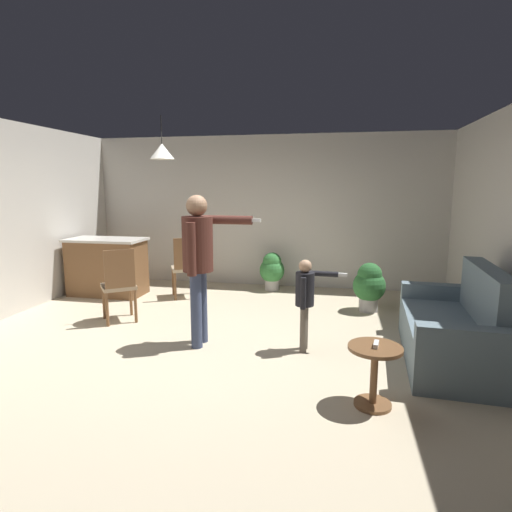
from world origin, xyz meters
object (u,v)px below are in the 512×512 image
(couch_floral, at_px, (455,330))
(person_child, at_px, (306,295))
(kitchen_counter, at_px, (107,267))
(dining_chair_near_wall, at_px, (185,265))
(side_table_by_couch, at_px, (374,369))
(dining_chair_by_counter, at_px, (119,282))
(person_adult, at_px, (199,254))
(spare_remote_on_table, at_px, (376,344))
(potted_plant_by_wall, at_px, (272,269))
(potted_plant_corner, at_px, (369,285))

(couch_floral, relative_size, person_child, 1.81)
(kitchen_counter, relative_size, dining_chair_near_wall, 1.26)
(kitchen_counter, xyz_separation_m, side_table_by_couch, (4.10, -2.87, -0.15))
(couch_floral, xyz_separation_m, dining_chair_by_counter, (-4.05, 0.47, 0.21))
(dining_chair_near_wall, bearing_deg, person_adult, -91.93)
(dining_chair_by_counter, xyz_separation_m, spare_remote_on_table, (3.16, -1.58, -0.01))
(kitchen_counter, height_order, dining_chair_by_counter, dining_chair_by_counter)
(potted_plant_by_wall, bearing_deg, couch_floral, -48.12)
(couch_floral, bearing_deg, dining_chair_near_wall, 67.34)
(side_table_by_couch, xyz_separation_m, dining_chair_by_counter, (-3.15, 1.58, 0.22))
(kitchen_counter, relative_size, potted_plant_corner, 1.76)
(couch_floral, bearing_deg, dining_chair_by_counter, 87.17)
(dining_chair_near_wall, xyz_separation_m, spare_remote_on_table, (2.74, -2.91, -0.01))
(kitchen_counter, distance_m, spare_remote_on_table, 5.01)
(potted_plant_corner, distance_m, potted_plant_by_wall, 1.85)
(potted_plant_corner, relative_size, spare_remote_on_table, 5.51)
(spare_remote_on_table, bearing_deg, dining_chair_near_wall, 133.25)
(person_child, xyz_separation_m, dining_chair_near_wall, (-2.08, 1.83, -0.09))
(couch_floral, relative_size, dining_chair_near_wall, 1.85)
(person_adult, height_order, person_child, person_adult)
(person_child, bearing_deg, dining_chair_by_counter, -97.75)
(potted_plant_by_wall, xyz_separation_m, spare_remote_on_table, (1.45, -3.71, 0.17))
(dining_chair_near_wall, relative_size, spare_remote_on_table, 7.69)
(person_adult, relative_size, spare_remote_on_table, 13.15)
(potted_plant_by_wall, distance_m, spare_remote_on_table, 3.99)
(couch_floral, height_order, potted_plant_by_wall, couch_floral)
(dining_chair_near_wall, bearing_deg, dining_chair_by_counter, -134.65)
(person_adult, xyz_separation_m, potted_plant_corner, (1.98, 1.72, -0.67))
(dining_chair_by_counter, relative_size, spare_remote_on_table, 7.69)
(dining_chair_by_counter, distance_m, potted_plant_corner, 3.50)
(dining_chair_by_counter, bearing_deg, person_child, -48.66)
(kitchen_counter, height_order, spare_remote_on_table, kitchen_counter)
(kitchen_counter, distance_m, dining_chair_near_wall, 1.37)
(side_table_by_couch, xyz_separation_m, person_adult, (-1.84, 1.02, 0.73))
(kitchen_counter, bearing_deg, side_table_by_couch, -35.01)
(side_table_by_couch, distance_m, person_adult, 2.23)
(person_adult, distance_m, dining_chair_by_counter, 1.52)
(spare_remote_on_table, bearing_deg, kitchen_counter, 145.02)
(side_table_by_couch, xyz_separation_m, dining_chair_near_wall, (-2.74, 2.91, 0.22))
(couch_floral, height_order, person_child, person_child)
(person_adult, bearing_deg, kitchen_counter, -128.20)
(side_table_by_couch, height_order, potted_plant_by_wall, potted_plant_by_wall)
(kitchen_counter, distance_m, potted_plant_by_wall, 2.79)
(dining_chair_by_counter, bearing_deg, potted_plant_corner, -17.88)
(person_adult, xyz_separation_m, dining_chair_near_wall, (-0.90, 1.89, -0.52))
(person_adult, distance_m, potted_plant_corner, 2.71)
(dining_chair_near_wall, xyz_separation_m, potted_plant_by_wall, (1.29, 0.80, -0.18))
(dining_chair_near_wall, height_order, spare_remote_on_table, dining_chair_near_wall)
(potted_plant_corner, bearing_deg, person_child, -115.39)
(person_child, distance_m, potted_plant_by_wall, 2.76)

